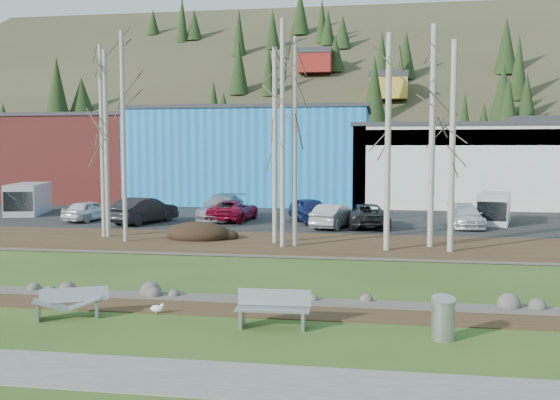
% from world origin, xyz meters
% --- Properties ---
extents(ground, '(200.00, 200.00, 0.00)m').
position_xyz_m(ground, '(0.00, 0.00, 0.00)').
color(ground, '#2D4D19').
rests_on(ground, ground).
extents(footpath, '(80.00, 2.00, 0.04)m').
position_xyz_m(footpath, '(0.00, -3.50, 0.02)').
color(footpath, '#61615C').
rests_on(footpath, ground).
extents(dirt_strip, '(80.00, 1.80, 0.03)m').
position_xyz_m(dirt_strip, '(0.00, 2.10, 0.01)').
color(dirt_strip, '#382616').
rests_on(dirt_strip, ground).
extents(near_bank_rocks, '(80.00, 0.80, 0.50)m').
position_xyz_m(near_bank_rocks, '(0.00, 3.10, 0.00)').
color(near_bank_rocks, '#47423D').
rests_on(near_bank_rocks, ground).
extents(river, '(80.00, 8.00, 0.90)m').
position_xyz_m(river, '(0.00, 7.20, 0.00)').
color(river, black).
rests_on(river, ground).
extents(far_bank_rocks, '(80.00, 0.80, 0.46)m').
position_xyz_m(far_bank_rocks, '(0.00, 11.30, 0.00)').
color(far_bank_rocks, '#47423D').
rests_on(far_bank_rocks, ground).
extents(far_bank, '(80.00, 7.00, 0.15)m').
position_xyz_m(far_bank, '(0.00, 14.50, 0.07)').
color(far_bank, '#382616').
rests_on(far_bank, ground).
extents(parking_lot, '(80.00, 14.00, 0.14)m').
position_xyz_m(parking_lot, '(0.00, 25.00, 0.07)').
color(parking_lot, black).
rests_on(parking_lot, ground).
extents(building_brick, '(16.32, 12.24, 7.80)m').
position_xyz_m(building_brick, '(-24.00, 39.00, 3.91)').
color(building_brick, '#943631').
rests_on(building_brick, ground).
extents(building_blue, '(20.40, 12.24, 8.30)m').
position_xyz_m(building_blue, '(-6.00, 39.00, 4.16)').
color(building_blue, '#1373BC').
rests_on(building_blue, ground).
extents(building_white, '(18.36, 12.24, 6.80)m').
position_xyz_m(building_white, '(12.00, 38.98, 3.41)').
color(building_white, silver).
rests_on(building_white, ground).
extents(hillside, '(160.00, 72.00, 35.00)m').
position_xyz_m(hillside, '(0.00, 84.00, 17.50)').
color(hillside, '#31301E').
rests_on(hillside, ground).
extents(bench_intact, '(2.00, 0.69, 0.99)m').
position_xyz_m(bench_intact, '(2.37, 0.45, 0.50)').
color(bench_intact, '#A7A9AC').
rests_on(bench_intact, ground).
extents(bench_damaged, '(1.94, 1.29, 0.83)m').
position_xyz_m(bench_damaged, '(-3.44, 0.45, 0.42)').
color(bench_damaged, '#A7A9AC').
rests_on(bench_damaged, ground).
extents(litter_bin, '(0.66, 0.66, 0.99)m').
position_xyz_m(litter_bin, '(6.74, 0.05, 0.49)').
color(litter_bin, '#A7A9AC').
rests_on(litter_bin, ground).
extents(seagull, '(0.44, 0.21, 0.32)m').
position_xyz_m(seagull, '(-1.14, 1.18, 0.18)').
color(seagull, gold).
rests_on(seagull, ground).
extents(dirt_mound, '(3.26, 2.30, 0.64)m').
position_xyz_m(dirt_mound, '(-4.05, 14.99, 0.47)').
color(dirt_mound, black).
rests_on(dirt_mound, far_bank).
extents(birch_0, '(0.24, 0.24, 9.66)m').
position_xyz_m(birch_0, '(-8.93, 14.97, 4.98)').
color(birch_0, beige).
rests_on(birch_0, far_bank).
extents(birch_1, '(0.21, 0.21, 9.91)m').
position_xyz_m(birch_1, '(-9.14, 14.91, 5.10)').
color(birch_1, beige).
rests_on(birch_1, far_bank).
extents(birch_2, '(0.21, 0.21, 10.31)m').
position_xyz_m(birch_2, '(-7.37, 13.57, 5.30)').
color(birch_2, beige).
rests_on(birch_2, far_bank).
extents(birch_3, '(0.25, 0.25, 9.79)m').
position_xyz_m(birch_3, '(1.14, 13.50, 5.05)').
color(birch_3, beige).
rests_on(birch_3, far_bank).
extents(birch_4, '(0.24, 0.24, 9.44)m').
position_xyz_m(birch_4, '(0.07, 14.28, 4.87)').
color(birch_4, beige).
rests_on(birch_4, far_bank).
extents(birch_5, '(0.22, 0.22, 10.55)m').
position_xyz_m(birch_5, '(0.63, 13.09, 5.43)').
color(birch_5, beige).
rests_on(birch_5, far_bank).
extents(birch_6, '(0.26, 0.26, 9.35)m').
position_xyz_m(birch_6, '(8.27, 12.93, 4.83)').
color(birch_6, beige).
rests_on(birch_6, far_bank).
extents(birch_7, '(0.27, 0.27, 9.73)m').
position_xyz_m(birch_7, '(5.46, 12.90, 5.01)').
color(birch_7, beige).
rests_on(birch_7, far_bank).
extents(birch_8, '(0.28, 0.28, 10.31)m').
position_xyz_m(birch_8, '(7.50, 14.28, 5.31)').
color(birch_8, beige).
rests_on(birch_8, far_bank).
extents(car_0, '(2.39, 4.14, 1.32)m').
position_xyz_m(car_0, '(-13.25, 21.55, 0.80)').
color(car_0, white).
rests_on(car_0, parking_lot).
extents(car_1, '(3.16, 5.18, 1.61)m').
position_xyz_m(car_1, '(-9.30, 20.91, 0.95)').
color(car_1, black).
rests_on(car_1, parking_lot).
extents(car_2, '(2.60, 5.03, 1.35)m').
position_xyz_m(car_2, '(-4.13, 23.09, 0.82)').
color(car_2, maroon).
rests_on(car_2, parking_lot).
extents(car_3, '(2.30, 5.54, 1.60)m').
position_xyz_m(car_3, '(-5.00, 23.47, 0.94)').
color(car_3, '#999CA1').
rests_on(car_3, parking_lot).
extents(car_4, '(3.63, 4.82, 1.53)m').
position_xyz_m(car_4, '(0.88, 22.99, 0.90)').
color(car_4, navy).
rests_on(car_4, parking_lot).
extents(car_5, '(2.58, 4.48, 1.40)m').
position_xyz_m(car_5, '(2.49, 20.56, 0.84)').
color(car_5, '#B9BABC').
rests_on(car_5, parking_lot).
extents(car_6, '(2.89, 5.24, 1.39)m').
position_xyz_m(car_6, '(4.37, 21.26, 0.84)').
color(car_6, '#2B2B2D').
rests_on(car_6, parking_lot).
extents(car_7, '(1.94, 4.51, 1.29)m').
position_xyz_m(car_7, '(10.10, 22.10, 0.79)').
color(car_7, silver).
rests_on(car_7, parking_lot).
extents(van_white, '(2.69, 4.52, 1.85)m').
position_xyz_m(van_white, '(12.08, 24.25, 1.07)').
color(van_white, silver).
rests_on(van_white, parking_lot).
extents(van_grey, '(3.32, 5.29, 2.15)m').
position_xyz_m(van_grey, '(-19.40, 24.73, 1.22)').
color(van_grey, silver).
rests_on(van_grey, parking_lot).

